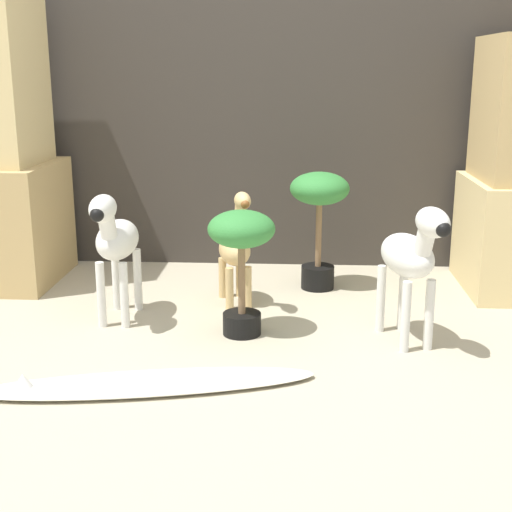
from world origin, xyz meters
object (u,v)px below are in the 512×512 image
potted_palm_back (242,246)px  zebra_right (412,255)px  zebra_left (115,239)px  surfboard (144,383)px  giraffe_figurine (236,248)px  potted_palm_front (319,206)px

potted_palm_back → zebra_right: bearing=-5.5°
zebra_left → surfboard: zebra_left is taller
zebra_right → surfboard: bearing=-154.2°
giraffe_figurine → zebra_right: bearing=-31.6°
zebra_right → zebra_left: bearing=171.0°
giraffe_figurine → potted_palm_front: potted_palm_front is taller
zebra_left → giraffe_figurine: 0.58m
potted_palm_back → surfboard: 0.74m
giraffe_figurine → zebra_left: bearing=-152.6°
zebra_left → giraffe_figurine: size_ratio=1.05×
zebra_left → potted_palm_back: bearing=-13.2°
giraffe_figurine → surfboard: bearing=-104.7°
zebra_right → potted_palm_front: potted_palm_front is taller
zebra_right → giraffe_figurine: zebra_right is taller
zebra_left → potted_palm_back: zebra_left is taller
potted_palm_front → surfboard: 1.46m
zebra_right → surfboard: size_ratio=0.49×
zebra_right → giraffe_figurine: 0.89m
zebra_right → zebra_left: (-1.27, 0.20, 0.00)m
zebra_right → potted_palm_back: zebra_right is taller
zebra_left → potted_palm_front: potted_palm_front is taller
potted_palm_back → surfboard: size_ratio=0.44×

